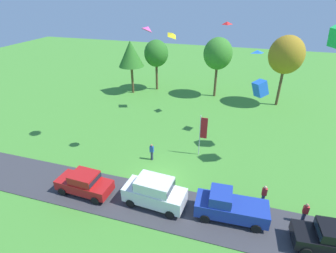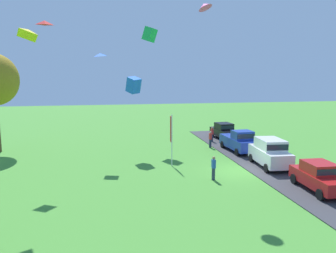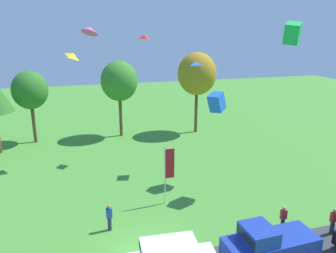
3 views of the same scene
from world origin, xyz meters
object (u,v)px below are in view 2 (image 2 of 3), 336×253
at_px(car_suv_mid_row, 270,152).
at_px(person_beside_suv, 210,139).
at_px(kite_box_mid_center, 150,34).
at_px(person_watching_sky, 214,168).
at_px(kite_box_trailing_tail, 134,85).
at_px(car_sedan_far_end, 224,131).
at_px(kite_diamond_high_right, 100,55).
at_px(flag_banner, 171,133).
at_px(kite_diamond_low_drifter, 45,23).
at_px(car_sedan_by_flagpole, 319,176).
at_px(kite_delta_over_trees, 205,6).
at_px(person_on_lawn, 212,134).
at_px(car_pickup_near_entrance, 239,141).
at_px(kite_diamond_topmost, 29,33).

xyz_separation_m(car_suv_mid_row, person_beside_suv, (7.79, 2.45, -0.42)).
distance_m(car_suv_mid_row, kite_box_mid_center, 17.25).
distance_m(person_watching_sky, kite_box_trailing_tail, 11.57).
relative_size(car_sedan_far_end, kite_diamond_high_right, 4.22).
height_order(flag_banner, kite_box_trailing_tail, kite_box_trailing_tail).
bearing_deg(kite_diamond_low_drifter, car_sedan_by_flagpole, -115.27).
height_order(kite_diamond_high_right, kite_delta_over_trees, kite_delta_over_trees).
xyz_separation_m(car_sedan_by_flagpole, person_watching_sky, (3.48, 5.87, -0.16)).
xyz_separation_m(car_sedan_far_end, person_beside_suv, (-3.90, 2.92, -0.16)).
xyz_separation_m(person_on_lawn, kite_delta_over_trees, (-13.05, 5.05, 10.86)).
bearing_deg(car_pickup_near_entrance, kite_delta_over_trees, 142.54).
bearing_deg(car_sedan_far_end, car_sedan_by_flagpole, 179.80).
bearing_deg(car_pickup_near_entrance, person_watching_sky, 145.94).
relative_size(car_pickup_near_entrance, kite_diamond_topmost, 4.89).
xyz_separation_m(car_pickup_near_entrance, flag_banner, (-3.28, 7.32, 1.59)).
bearing_deg(flag_banner, kite_delta_over_trees, -165.57).
height_order(car_sedan_by_flagpole, person_watching_sky, car_sedan_by_flagpole).
height_order(car_pickup_near_entrance, person_watching_sky, car_pickup_near_entrance).
xyz_separation_m(car_sedan_far_end, kite_diamond_low_drifter, (-9.13, 17.54, 10.13)).
relative_size(car_sedan_far_end, flag_banner, 1.06).
height_order(car_sedan_far_end, person_beside_suv, car_sedan_far_end).
bearing_deg(person_beside_suv, car_sedan_by_flagpole, -168.04).
relative_size(car_suv_mid_row, kite_diamond_low_drifter, 4.90).
relative_size(kite_box_trailing_tail, kite_box_mid_center, 0.98).
relative_size(kite_diamond_low_drifter, kite_delta_over_trees, 1.05).
height_order(car_suv_mid_row, kite_box_trailing_tail, kite_box_trailing_tail).
relative_size(car_sedan_by_flagpole, kite_diamond_topmost, 4.31).
height_order(car_sedan_far_end, kite_box_trailing_tail, kite_box_trailing_tail).
bearing_deg(car_pickup_near_entrance, person_beside_suv, 41.26).
bearing_deg(kite_diamond_high_right, flag_banner, -125.22).
distance_m(car_suv_mid_row, kite_diamond_topmost, 19.24).
bearing_deg(kite_box_trailing_tail, kite_diamond_high_right, 102.97).
relative_size(car_sedan_far_end, kite_box_trailing_tail, 3.35).
distance_m(car_suv_mid_row, kite_diamond_high_right, 16.49).
relative_size(person_beside_suv, kite_diamond_topmost, 1.65).
xyz_separation_m(person_beside_suv, kite_box_trailing_tail, (-1.09, 7.83, 5.58)).
bearing_deg(person_beside_suv, person_on_lawn, -21.75).
bearing_deg(person_on_lawn, car_sedan_by_flagpole, -173.65).
bearing_deg(person_watching_sky, person_on_lawn, -17.83).
relative_size(car_sedan_far_end, person_on_lawn, 2.65).
relative_size(car_sedan_by_flagpole, person_watching_sky, 2.62).
distance_m(person_watching_sky, kite_diamond_high_right, 14.00).
xyz_separation_m(car_sedan_by_flagpole, kite_box_mid_center, (16.93, 8.55, 10.50)).
relative_size(car_suv_mid_row, person_beside_suv, 2.76).
bearing_deg(kite_diamond_topmost, car_pickup_near_entrance, -61.82).
relative_size(kite_diamond_low_drifter, kite_diamond_topmost, 0.93).
bearing_deg(kite_diamond_low_drifter, kite_box_mid_center, -45.82).
height_order(car_sedan_by_flagpole, kite_delta_over_trees, kite_delta_over_trees).
distance_m(car_suv_mid_row, person_watching_sky, 5.92).
bearing_deg(kite_diamond_high_right, car_sedan_far_end, -67.50).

